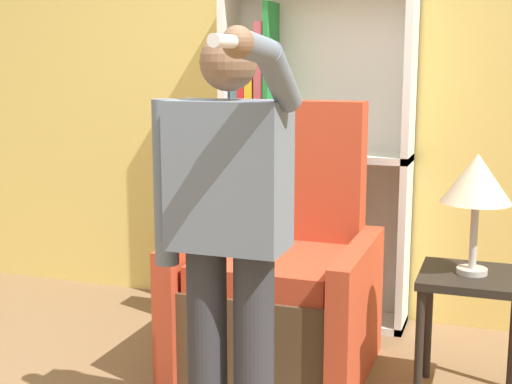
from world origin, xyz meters
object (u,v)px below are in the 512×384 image
Objects in this scene: bookcase at (293,163)px; person_standing at (228,228)px; side_table at (470,297)px; armchair at (280,287)px; table_lamp at (477,181)px.

person_standing is at bearing -81.82° from bookcase.
bookcase is at bearing 142.26° from side_table.
person_standing is at bearing -84.60° from armchair.
bookcase is 1.40m from side_table.
bookcase is 1.22× the size of person_standing.
bookcase reaches higher than person_standing.
bookcase reaches higher than armchair.
side_table is at bearing 90.00° from table_lamp.
table_lamp is (0.82, 0.81, 0.09)m from person_standing.
bookcase is at bearing 101.70° from armchair.
person_standing is 1.15m from table_lamp.
person_standing is 1.22m from side_table.
armchair reaches higher than table_lamp.
side_table is at bearing 44.66° from person_standing.
bookcase is 1.64m from person_standing.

